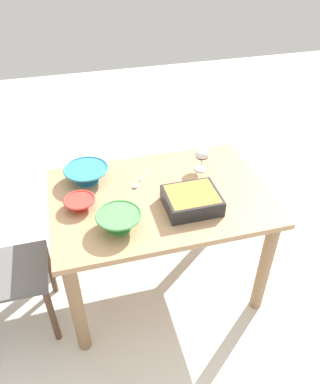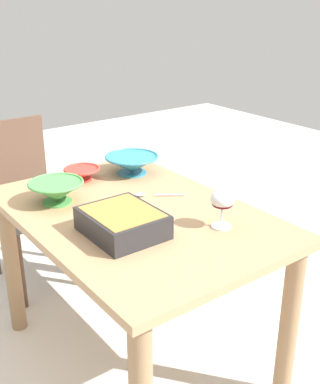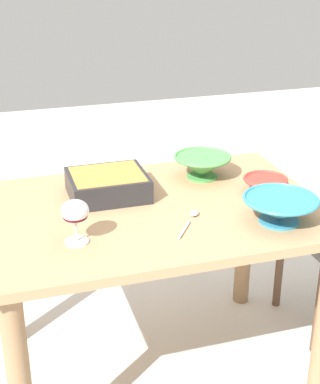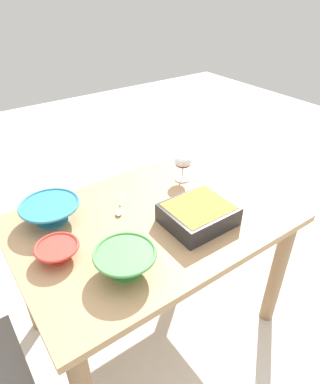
# 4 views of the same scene
# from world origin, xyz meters

# --- Properties ---
(ground_plane) EXTENTS (8.00, 8.00, 0.00)m
(ground_plane) POSITION_xyz_m (0.00, 0.00, 0.00)
(ground_plane) COLOR beige
(dining_table) EXTENTS (1.20, 0.82, 0.73)m
(dining_table) POSITION_xyz_m (0.00, 0.00, 0.60)
(dining_table) COLOR tan
(dining_table) RESTS_ON ground_plane
(chair) EXTENTS (0.44, 0.38, 0.90)m
(chair) POSITION_xyz_m (-0.96, -0.08, 0.48)
(chair) COLOR #595959
(chair) RESTS_ON ground_plane
(wine_glass) EXTENTS (0.09, 0.09, 0.15)m
(wine_glass) POSITION_xyz_m (0.31, 0.18, 0.83)
(wine_glass) COLOR white
(wine_glass) RESTS_ON dining_table
(casserole_dish) EXTENTS (0.28, 0.24, 0.09)m
(casserole_dish) POSITION_xyz_m (0.14, -0.14, 0.78)
(casserole_dish) COLOR #262628
(casserole_dish) RESTS_ON dining_table
(mixing_bowl) EXTENTS (0.17, 0.17, 0.06)m
(mixing_bowl) POSITION_xyz_m (-0.43, -0.00, 0.76)
(mixing_bowl) COLOR red
(mixing_bowl) RESTS_ON dining_table
(small_bowl) EXTENTS (0.23, 0.23, 0.09)m
(small_bowl) POSITION_xyz_m (-0.26, -0.21, 0.78)
(small_bowl) COLOR #4C994C
(small_bowl) RESTS_ON dining_table
(serving_bowl) EXTENTS (0.26, 0.26, 0.09)m
(serving_bowl) POSITION_xyz_m (-0.37, 0.23, 0.78)
(serving_bowl) COLOR teal
(serving_bowl) RESTS_ON dining_table
(serving_spoon) EXTENTS (0.14, 0.18, 0.01)m
(serving_spoon) POSITION_xyz_m (-0.09, 0.13, 0.73)
(serving_spoon) COLOR silver
(serving_spoon) RESTS_ON dining_table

